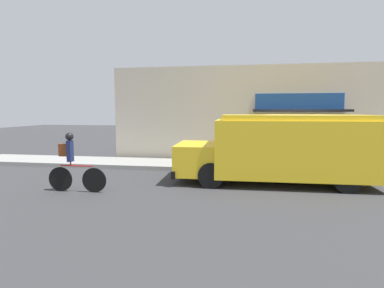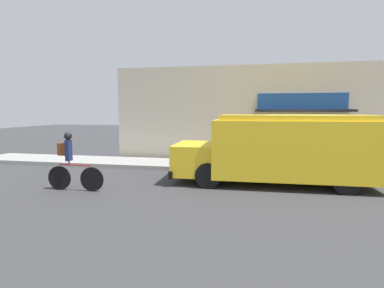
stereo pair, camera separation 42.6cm
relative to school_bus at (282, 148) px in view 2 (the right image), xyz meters
name	(u,v)px [view 2 (the right image)]	position (x,y,z in m)	size (l,w,h in m)	color
ground_plane	(299,176)	(0.75, 1.30, -1.16)	(70.00, 70.00, 0.00)	#38383A
sidewalk	(295,169)	(0.75, 2.31, -1.07)	(28.00, 2.02, 0.16)	#999993
storefront	(293,115)	(0.76, 3.69, 1.02)	(15.99, 1.12, 4.33)	beige
school_bus	(282,148)	(0.00, 0.00, 0.00)	(6.34, 2.75, 2.21)	yellow
cyclist	(71,163)	(-6.11, -2.07, -0.33)	(1.75, 0.22, 1.72)	black
trash_bin	(329,153)	(2.08, 2.81, -0.51)	(0.51, 0.51, 0.97)	slate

